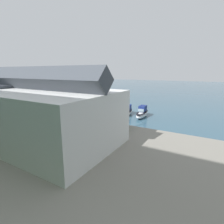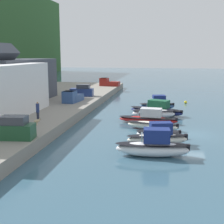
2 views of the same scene
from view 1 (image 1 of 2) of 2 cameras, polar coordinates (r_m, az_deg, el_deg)
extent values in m
plane|color=#385B70|center=(46.77, 1.74, 0.84)|extent=(320.00, 320.00, 0.00)
cube|color=gray|center=(27.22, -26.57, -8.32)|extent=(93.70, 23.72, 1.27)
cube|color=white|center=(24.52, -23.77, -0.83)|extent=(21.32, 11.35, 6.46)
cube|color=#474C56|center=(23.92, -24.80, 10.01)|extent=(21.74, 2.81, 2.81)
cube|color=slate|center=(36.90, -32.43, 2.91)|extent=(17.42, 0.10, 4.12)
ellipsoid|color=white|center=(39.30, 9.78, -0.74)|extent=(2.38, 6.69, 1.32)
ellipsoid|color=black|center=(39.19, 9.81, -0.08)|extent=(2.46, 6.83, 0.12)
cube|color=navy|center=(39.33, 9.99, 1.17)|extent=(1.56, 2.40, 1.23)
cube|color=#8CA5B2|center=(38.14, 9.45, 0.54)|extent=(1.24, 0.20, 0.62)
cube|color=black|center=(42.18, 10.96, 0.53)|extent=(0.38, 0.31, 0.56)
ellipsoid|color=white|center=(40.96, 5.19, -0.15)|extent=(3.05, 6.33, 1.15)
ellipsoid|color=black|center=(40.87, 5.21, 0.40)|extent=(3.15, 6.46, 0.12)
cube|color=navy|center=(41.01, 5.31, 1.53)|extent=(1.69, 2.37, 1.19)
cube|color=#8CA5B2|center=(39.87, 4.97, 0.94)|extent=(1.07, 0.36, 0.59)
cube|color=black|center=(43.71, 5.92, 0.98)|extent=(0.42, 0.36, 0.56)
ellipsoid|color=white|center=(42.16, 1.98, 0.11)|extent=(2.31, 4.94, 0.91)
ellipsoid|color=black|center=(42.09, 1.98, 0.53)|extent=(2.40, 5.05, 0.12)
cube|color=black|center=(44.18, 3.11, 0.94)|extent=(0.39, 0.31, 0.56)
ellipsoid|color=white|center=(43.34, -2.93, 0.51)|extent=(2.52, 6.42, 0.99)
ellipsoid|color=black|center=(43.26, -2.93, 0.96)|extent=(2.59, 6.55, 0.12)
cube|color=black|center=(45.46, -0.36, 1.38)|extent=(0.40, 0.34, 0.56)
ellipsoid|color=red|center=(44.64, -7.08, 0.74)|extent=(2.72, 7.87, 0.90)
ellipsoid|color=black|center=(44.57, -7.09, 1.14)|extent=(2.82, 8.03, 0.12)
cube|color=silver|center=(44.71, -6.78, 2.10)|extent=(1.77, 2.83, 1.13)
cube|color=#8CA5B2|center=(43.67, -8.09, 1.57)|extent=(1.39, 0.22, 0.56)
cube|color=black|center=(47.31, -4.10, 1.73)|extent=(0.38, 0.31, 0.56)
ellipsoid|color=white|center=(47.08, -9.93, 1.57)|extent=(2.49, 6.16, 1.34)
ellipsoid|color=black|center=(46.99, -9.96, 2.13)|extent=(2.58, 6.29, 0.12)
cube|color=black|center=(49.35, -8.05, 2.48)|extent=(0.38, 0.31, 0.56)
ellipsoid|color=navy|center=(48.96, -12.03, 1.77)|extent=(5.02, 8.53, 1.09)
ellipsoid|color=black|center=(48.89, -12.06, 2.21)|extent=(5.17, 8.72, 0.12)
cube|color=#195638|center=(48.94, -11.67, 3.13)|extent=(2.64, 3.31, 1.17)
cube|color=#8CA5B2|center=(48.26, -13.32, 2.70)|extent=(1.53, 0.64, 0.59)
cube|color=black|center=(50.81, -8.15, 2.58)|extent=(0.43, 0.39, 0.56)
ellipsoid|color=#33568E|center=(51.79, -15.45, 2.26)|extent=(3.27, 5.92, 1.22)
ellipsoid|color=black|center=(51.72, -15.47, 2.73)|extent=(3.38, 6.05, 0.12)
cube|color=navy|center=(51.82, -15.36, 3.64)|extent=(1.96, 2.26, 1.21)
cube|color=#8CA5B2|center=(50.92, -16.03, 3.23)|extent=(1.39, 0.41, 0.60)
cube|color=black|center=(53.96, -13.94, 3.04)|extent=(0.41, 0.35, 0.56)
cube|color=#1E4C2D|center=(27.09, 2.13, -4.00)|extent=(2.22, 4.36, 1.40)
cube|color=#333842|center=(27.07, 2.40, -1.63)|extent=(1.76, 2.45, 0.76)
cube|color=navy|center=(47.56, -32.13, 1.45)|extent=(1.98, 4.28, 1.40)
cube|color=#333842|center=(47.55, -31.96, 2.79)|extent=(1.63, 2.38, 0.76)
cube|color=#2D4C84|center=(42.44, -27.48, 0.59)|extent=(3.71, 2.37, 1.10)
cube|color=#2D4C84|center=(40.58, -26.26, 0.78)|extent=(2.09, 2.10, 1.90)
cube|color=#2D333D|center=(40.45, -26.36, 1.75)|extent=(1.81, 1.97, 0.50)
cylinder|color=#232838|center=(31.19, -12.98, -2.55)|extent=(0.32, 0.32, 0.85)
cylinder|color=navy|center=(30.96, -13.07, -0.86)|extent=(0.40, 0.40, 1.05)
sphere|color=tan|center=(30.81, -13.13, 0.31)|extent=(0.24, 0.24, 0.24)
cylinder|color=tan|center=(30.26, -7.42, -3.37)|extent=(0.12, 0.12, 0.28)
ellipsoid|color=tan|center=(30.17, -7.44, -2.78)|extent=(0.84, 0.66, 0.36)
sphere|color=tan|center=(30.46, -7.71, -2.43)|extent=(0.22, 0.22, 0.22)
sphere|color=yellow|center=(60.54, -17.08, 3.34)|extent=(0.54, 0.54, 0.54)
camera|label=2|loc=(39.46, 51.21, 7.07)|focal=50.00mm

